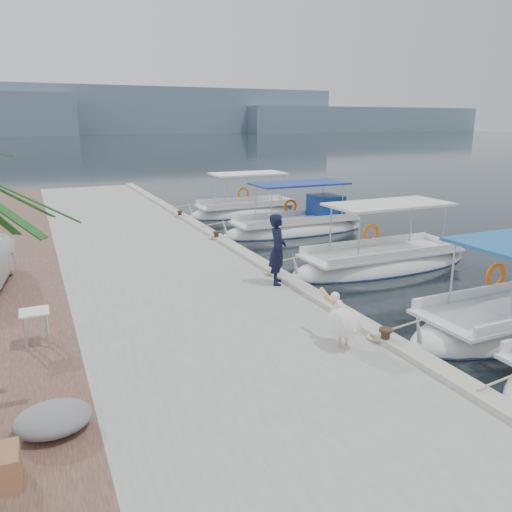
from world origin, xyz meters
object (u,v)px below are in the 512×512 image
Objects in this scene: fisherman at (278,249)px; fishing_caique_c at (381,265)px; fishing_caique_e at (245,213)px; fishing_caique_d at (297,228)px; pelican at (343,321)px.

fishing_caique_c is at bearing -46.11° from fisherman.
fishing_caique_c is at bearing -88.54° from fishing_caique_e.
fishing_caique_e is 13.31m from fisherman.
fishing_caique_c is 6.21m from fishing_caique_d.
pelican is 0.68× the size of fisherman.
fisherman reaches higher than fishing_caique_e.
pelican is (-5.25, -5.48, 0.91)m from fishing_caique_c.
fishing_caique_d is 4.93m from fishing_caique_e.
fisherman reaches higher than fishing_caique_d.
fishing_caique_d and fishing_caique_e have the same top height.
fishing_caique_e reaches higher than pelican.
pelican is at bearing -160.98° from fisherman.
fishing_caique_e is at bearing 73.33° from pelican.
fishing_caique_c is 11.12m from fishing_caique_e.
fishing_caique_e is at bearing 91.46° from fishing_caique_c.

